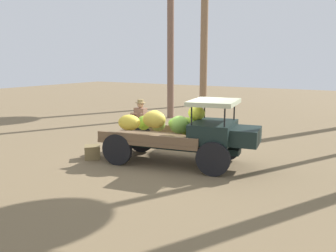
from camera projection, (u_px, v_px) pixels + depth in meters
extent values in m
plane|color=#786345|center=(174.00, 160.00, 10.70)|extent=(60.00, 60.00, 0.00)
cube|color=black|center=(171.00, 146.00, 10.41)|extent=(4.02, 1.13, 0.16)
cylinder|color=black|center=(226.00, 146.00, 10.64)|extent=(0.91, 0.29, 0.90)
cylinder|color=black|center=(213.00, 159.00, 9.17)|extent=(0.91, 0.29, 0.90)
cylinder|color=black|center=(141.00, 138.00, 11.63)|extent=(0.91, 0.29, 0.90)
cylinder|color=black|center=(117.00, 150.00, 10.16)|extent=(0.91, 0.29, 0.90)
cube|color=brown|center=(157.00, 139.00, 10.53)|extent=(3.25, 2.22, 0.10)
cube|color=brown|center=(167.00, 128.00, 11.24)|extent=(2.97, 0.60, 0.22)
cube|color=brown|center=(146.00, 139.00, 9.77)|extent=(2.97, 0.60, 0.22)
cube|color=black|center=(213.00, 132.00, 9.88)|extent=(1.35, 1.69, 0.55)
cube|color=black|center=(246.00, 136.00, 9.57)|extent=(0.87, 1.17, 0.44)
cylinder|color=black|center=(234.00, 110.00, 10.21)|extent=(0.04, 0.04, 0.55)
cylinder|color=black|center=(225.00, 116.00, 9.03)|extent=(0.04, 0.04, 0.55)
cylinder|color=black|center=(205.00, 109.00, 10.52)|extent=(0.04, 0.04, 0.55)
cylinder|color=black|center=(192.00, 115.00, 9.34)|extent=(0.04, 0.04, 0.55)
cube|color=#BABE99|center=(214.00, 102.00, 9.73)|extent=(1.47, 1.71, 0.12)
ellipsoid|color=yellow|center=(129.00, 123.00, 10.18)|extent=(0.75, 0.63, 0.48)
ellipsoid|color=#7FB544|center=(179.00, 125.00, 10.15)|extent=(0.73, 0.74, 0.57)
ellipsoid|color=#CFD037|center=(196.00, 113.00, 10.39)|extent=(0.71, 0.69, 0.49)
ellipsoid|color=#80C340|center=(177.00, 124.00, 10.67)|extent=(0.65, 0.55, 0.43)
ellipsoid|color=#97AE43|center=(158.00, 124.00, 10.25)|extent=(0.61, 0.50, 0.44)
ellipsoid|color=gold|center=(199.00, 131.00, 10.41)|extent=(0.62, 0.50, 0.48)
ellipsoid|color=#80B62B|center=(144.00, 123.00, 10.81)|extent=(0.51, 0.46, 0.50)
ellipsoid|color=#AEC639|center=(155.00, 117.00, 10.53)|extent=(0.57, 0.51, 0.45)
ellipsoid|color=gold|center=(154.00, 119.00, 10.04)|extent=(0.75, 0.63, 0.55)
ellipsoid|color=#87B032|center=(187.00, 126.00, 10.40)|extent=(0.74, 0.63, 0.52)
cylinder|color=#8E6C4E|center=(144.00, 137.00, 12.06)|extent=(0.15, 0.15, 0.82)
cylinder|color=#8E6C4E|center=(138.00, 136.00, 12.19)|extent=(0.15, 0.15, 0.82)
cube|color=#916651|center=(141.00, 116.00, 12.00)|extent=(0.40, 0.24, 0.57)
cylinder|color=#916651|center=(141.00, 114.00, 11.85)|extent=(0.32, 0.38, 0.10)
cylinder|color=#916651|center=(136.00, 114.00, 11.95)|extent=(0.33, 0.37, 0.10)
sphere|color=tan|center=(140.00, 105.00, 11.93)|extent=(0.22, 0.22, 0.22)
cylinder|color=#977E50|center=(140.00, 103.00, 11.91)|extent=(0.34, 0.34, 0.02)
cylinder|color=#977E50|center=(140.00, 101.00, 11.90)|extent=(0.20, 0.20, 0.10)
cube|color=olive|center=(92.00, 152.00, 10.88)|extent=(0.65, 0.65, 0.40)
ellipsoid|color=#B4CE3F|center=(176.00, 141.00, 12.45)|extent=(0.60, 0.36, 0.41)
cylinder|color=brown|center=(171.00, 26.00, 17.89)|extent=(0.34, 0.34, 9.28)
cylinder|color=#88684A|center=(204.00, 31.00, 23.16)|extent=(0.48, 0.48, 9.70)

